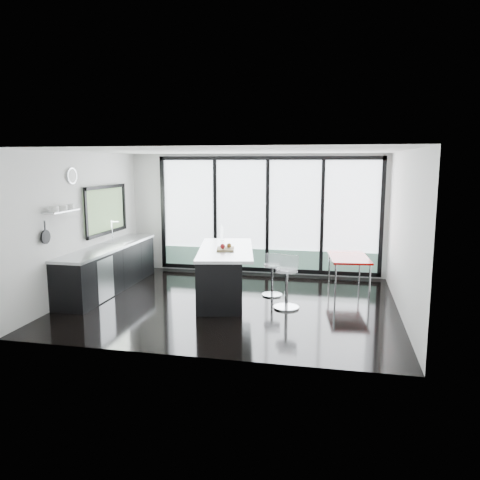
% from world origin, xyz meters
% --- Properties ---
extents(floor, '(6.00, 5.00, 0.00)m').
position_xyz_m(floor, '(0.00, 0.00, 0.00)').
color(floor, black).
rests_on(floor, ground).
extents(ceiling, '(6.00, 5.00, 0.00)m').
position_xyz_m(ceiling, '(0.00, 0.00, 2.80)').
color(ceiling, white).
rests_on(ceiling, wall_back).
extents(wall_back, '(6.00, 0.09, 2.80)m').
position_xyz_m(wall_back, '(0.27, 2.47, 1.27)').
color(wall_back, silver).
rests_on(wall_back, ground).
extents(wall_front, '(6.00, 0.00, 2.80)m').
position_xyz_m(wall_front, '(0.00, -2.50, 1.40)').
color(wall_front, silver).
rests_on(wall_front, ground).
extents(wall_left, '(0.26, 5.00, 2.80)m').
position_xyz_m(wall_left, '(-2.97, 0.27, 1.56)').
color(wall_left, silver).
rests_on(wall_left, ground).
extents(wall_right, '(0.00, 5.00, 2.80)m').
position_xyz_m(wall_right, '(3.00, 0.00, 1.40)').
color(wall_right, silver).
rests_on(wall_right, ground).
extents(counter_cabinets, '(0.69, 3.24, 1.36)m').
position_xyz_m(counter_cabinets, '(-2.67, 0.40, 0.46)').
color(counter_cabinets, black).
rests_on(counter_cabinets, floor).
extents(island, '(1.47, 2.54, 1.27)m').
position_xyz_m(island, '(-0.26, 0.32, 0.50)').
color(island, black).
rests_on(island, floor).
extents(bar_stool_near, '(0.52, 0.52, 0.73)m').
position_xyz_m(bar_stool_near, '(1.04, -0.10, 0.37)').
color(bar_stool_near, silver).
rests_on(bar_stool_near, floor).
extents(bar_stool_far, '(0.40, 0.40, 0.63)m').
position_xyz_m(bar_stool_far, '(0.67, 0.66, 0.32)').
color(bar_stool_far, silver).
rests_on(bar_stool_far, floor).
extents(red_table, '(0.90, 1.39, 0.70)m').
position_xyz_m(red_table, '(2.14, 1.39, 0.35)').
color(red_table, '#920200').
rests_on(red_table, floor).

